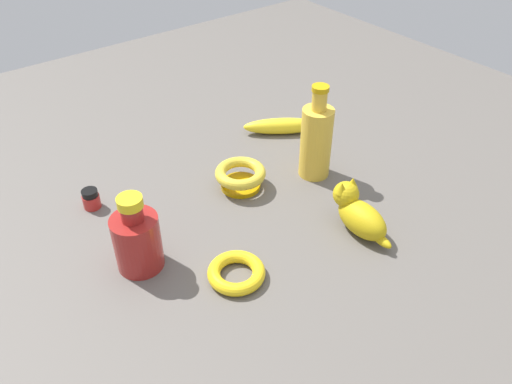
{
  "coord_description": "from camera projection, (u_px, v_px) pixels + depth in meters",
  "views": [
    {
      "loc": [
        -0.59,
        0.46,
        0.65
      ],
      "look_at": [
        0.0,
        0.0,
        0.07
      ],
      "focal_mm": 35.93,
      "sensor_mm": 36.0,
      "label": 1
    }
  ],
  "objects": [
    {
      "name": "nail_polish_jar",
      "position": [
        91.0,
        199.0,
        1.01
      ],
      "size": [
        0.03,
        0.03,
        0.04
      ],
      "color": "#B62724",
      "rests_on": "ground"
    },
    {
      "name": "bangle",
      "position": [
        236.0,
        273.0,
        0.87
      ],
      "size": [
        0.1,
        0.1,
        0.02
      ],
      "primitive_type": "torus",
      "color": "yellow",
      "rests_on": "ground"
    },
    {
      "name": "bottle_short",
      "position": [
        137.0,
        239.0,
        0.86
      ],
      "size": [
        0.08,
        0.08,
        0.15
      ],
      "color": "maroon",
      "rests_on": "ground"
    },
    {
      "name": "bottle_tall",
      "position": [
        316.0,
        140.0,
        1.07
      ],
      "size": [
        0.07,
        0.07,
        0.21
      ],
      "color": "gold",
      "rests_on": "ground"
    },
    {
      "name": "banana",
      "position": [
        282.0,
        126.0,
        1.24
      ],
      "size": [
        0.14,
        0.18,
        0.04
      ],
      "primitive_type": "ellipsoid",
      "rotation": [
        0.0,
        0.0,
        4.12
      ],
      "color": "yellow",
      "rests_on": "ground"
    },
    {
      "name": "bowl",
      "position": [
        240.0,
        176.0,
        1.06
      ],
      "size": [
        0.11,
        0.11,
        0.05
      ],
      "color": "#BC8C06",
      "rests_on": "ground"
    },
    {
      "name": "ground",
      "position": [
        256.0,
        222.0,
        0.99
      ],
      "size": [
        2.0,
        2.0,
        0.0
      ],
      "primitive_type": "plane",
      "color": "#5B5651"
    },
    {
      "name": "cat_figurine",
      "position": [
        358.0,
        213.0,
        0.95
      ],
      "size": [
        0.15,
        0.06,
        0.09
      ],
      "color": "gold",
      "rests_on": "ground"
    }
  ]
}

